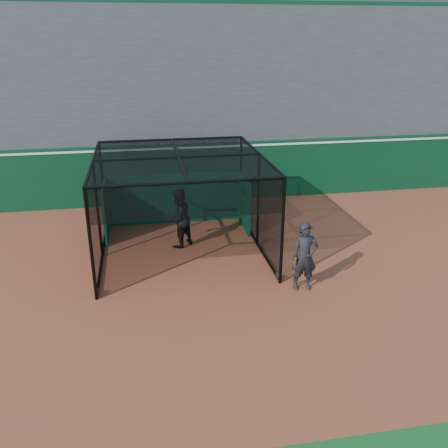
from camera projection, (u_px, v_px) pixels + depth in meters
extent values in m
plane|color=brown|center=(224.00, 300.00, 12.74)|extent=(120.00, 120.00, 0.00)
cube|color=#0A381E|center=(189.00, 172.00, 20.05)|extent=(50.00, 0.45, 2.50)
cube|color=white|center=(188.00, 147.00, 19.65)|extent=(50.00, 0.50, 0.08)
cube|color=#4C4C4F|center=(178.00, 98.00, 22.63)|extent=(50.00, 7.85, 7.75)
cube|color=#4C4C4F|center=(169.00, 0.00, 24.12)|extent=(50.00, 0.30, 1.20)
cube|color=#06432B|center=(174.00, 198.00, 17.75)|extent=(5.01, 0.10, 1.90)
cylinder|color=black|center=(97.00, 292.00, 12.93)|extent=(0.08, 0.22, 0.22)
cylinder|color=black|center=(278.00, 276.00, 13.77)|extent=(0.08, 0.22, 0.22)
cylinder|color=black|center=(106.00, 225.00, 17.56)|extent=(0.08, 0.22, 0.22)
cylinder|color=black|center=(241.00, 216.00, 18.41)|extent=(0.08, 0.22, 0.22)
imported|color=black|center=(179.00, 218.00, 15.68)|extent=(1.23, 1.20, 2.00)
imported|color=black|center=(305.00, 257.00, 12.97)|extent=(0.76, 0.54, 1.97)
cylinder|color=#593819|center=(294.00, 271.00, 13.14)|extent=(0.15, 0.36, 0.94)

